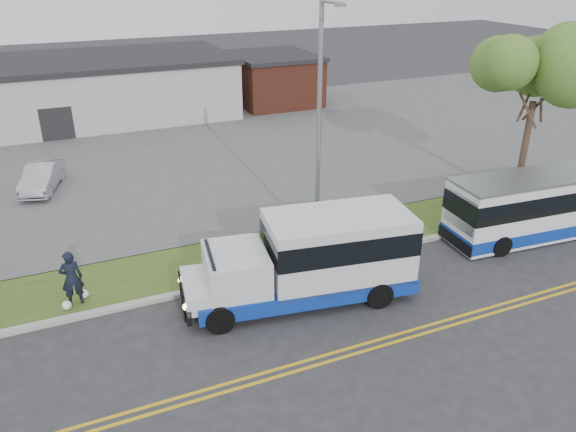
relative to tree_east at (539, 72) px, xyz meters
name	(u,v)px	position (x,y,z in m)	size (l,w,h in m)	color
ground	(275,292)	(-14.00, -3.00, -6.20)	(140.00, 140.00, 0.00)	#28282B
lane_line_north	(324,356)	(-14.00, -6.85, -6.20)	(70.00, 0.12, 0.01)	gold
lane_line_south	(328,362)	(-14.00, -7.15, -6.20)	(70.00, 0.12, 0.01)	gold
curb	(264,275)	(-14.00, -1.90, -6.13)	(80.00, 0.30, 0.15)	#9E9B93
verge	(248,254)	(-14.00, -0.10, -6.15)	(80.00, 3.30, 0.10)	#2E4B19
parking_lot	(170,152)	(-14.00, 14.00, -6.15)	(80.00, 25.00, 0.10)	#4C4C4F
commercial_building	(50,92)	(-20.00, 24.00, -4.02)	(25.40, 10.40, 4.35)	#9E9E99
brick_wing	(273,79)	(-3.50, 23.00, -4.24)	(6.30, 7.30, 3.90)	brown
tree_east	(539,72)	(0.00, 0.00, 0.00)	(5.20, 5.20, 8.33)	#35221D
streetlight_near	(320,121)	(-11.00, -0.27, -0.97)	(0.35, 1.53, 9.50)	gray
shuttle_bus	(316,256)	(-12.81, -3.81, -4.57)	(8.23, 3.69, 3.05)	navy
transit_bus	(556,202)	(-1.19, -3.31, -4.82)	(10.02, 2.96, 2.74)	silver
pedestrian	(71,278)	(-20.60, -1.10, -5.10)	(0.73, 0.48, 2.01)	black
parked_car_a	(41,177)	(-21.25, 10.40, -5.45)	(1.40, 4.00, 1.32)	#A1A2A8
grocery_bag_left	(67,305)	(-20.90, -1.35, -5.94)	(0.32, 0.32, 0.32)	white
grocery_bag_right	(84,294)	(-20.30, -0.85, -5.94)	(0.32, 0.32, 0.32)	white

